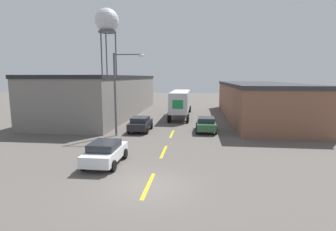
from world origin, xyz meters
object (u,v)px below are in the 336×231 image
(parked_car_left_near, at_px, (105,152))
(street_lamp, at_px, (119,88))
(parked_car_right_mid, at_px, (206,124))
(water_tower, at_px, (107,22))
(parked_car_left_far, at_px, (140,124))
(semi_truck, at_px, (181,101))

(parked_car_left_near, bearing_deg, street_lamp, 100.45)
(parked_car_right_mid, height_order, street_lamp, street_lamp)
(parked_car_left_near, bearing_deg, parked_car_right_mid, 58.51)
(water_tower, bearing_deg, parked_car_left_near, -71.39)
(parked_car_left_far, bearing_deg, semi_truck, 72.06)
(parked_car_right_mid, bearing_deg, street_lamp, -161.20)
(parked_car_left_far, bearing_deg, parked_car_right_mid, 4.91)
(parked_car_left_near, relative_size, water_tower, 0.21)
(parked_car_right_mid, bearing_deg, semi_truck, 107.57)
(parked_car_right_mid, bearing_deg, parked_car_left_far, -175.09)
(semi_truck, distance_m, street_lamp, 14.42)
(parked_car_left_far, relative_size, parked_car_right_mid, 1.00)
(parked_car_left_near, xyz_separation_m, water_tower, (-13.29, 39.48, 16.25))
(parked_car_left_far, bearing_deg, parked_car_left_near, -90.00)
(parked_car_left_far, relative_size, street_lamp, 0.52)
(semi_truck, height_order, street_lamp, street_lamp)
(semi_truck, distance_m, parked_car_right_mid, 11.02)
(street_lamp, bearing_deg, parked_car_right_mid, 18.80)
(water_tower, bearing_deg, parked_car_left_far, -65.27)
(parked_car_left_far, height_order, street_lamp, street_lamp)
(semi_truck, bearing_deg, parked_car_left_near, -99.43)
(street_lamp, bearing_deg, water_tower, 110.68)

